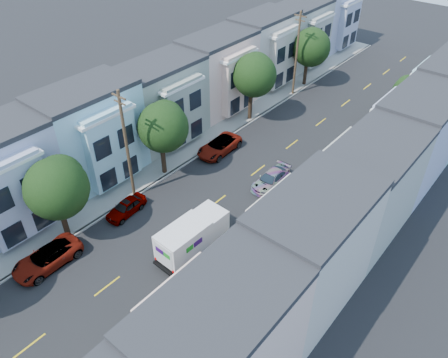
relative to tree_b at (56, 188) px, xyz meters
name	(u,v)px	position (x,y,z in m)	size (l,w,h in m)	color
ground	(168,239)	(6.30, 4.69, -4.83)	(160.00, 160.00, 0.00)	black
road_slab	(276,157)	(6.30, 19.69, -4.82)	(12.00, 70.00, 0.02)	black
curb_left	(229,136)	(0.25, 19.69, -4.76)	(0.30, 70.00, 0.15)	gray
curb_right	(330,180)	(12.35, 19.69, -4.76)	(0.30, 70.00, 0.15)	gray
sidewalk_left	(219,132)	(-1.05, 19.69, -4.76)	(2.60, 70.00, 0.15)	gray
sidewalk_right	(343,185)	(13.65, 19.69, -4.76)	(2.60, 70.00, 0.15)	gray
centerline	(276,157)	(6.30, 19.69, -4.83)	(0.12, 70.00, 0.01)	gold
townhouse_row_left	(194,121)	(-4.85, 19.69, -4.83)	(5.00, 70.00, 8.50)	#A9AB9F
townhouse_row_right	(382,203)	(17.45, 19.69, -4.83)	(5.00, 70.00, 8.50)	#A9AB9F
tree_b	(56,188)	(0.00, 0.00, 0.00)	(4.70, 4.70, 7.20)	black
tree_c	(162,127)	(0.00, 10.73, 0.29)	(4.53, 4.53, 7.41)	black
tree_d	(254,75)	(0.00, 24.14, 0.58)	(4.70, 4.70, 7.79)	black
tree_e	(310,47)	(0.00, 35.90, 0.24)	(4.70, 4.70, 7.44)	black
tree_far_r	(406,91)	(13.20, 33.45, -0.69)	(3.10, 3.10, 5.74)	black
utility_pole_near	(127,146)	(0.00, 6.69, 0.32)	(1.60, 0.26, 10.00)	#42301E
utility_pole_far	(297,54)	(0.00, 32.69, 0.32)	(1.60, 0.26, 10.00)	#42301E
fedex_truck	(192,236)	(8.59, 5.08, -3.26)	(2.25, 5.85, 2.81)	silver
lead_sedan	(271,179)	(8.51, 15.58, -4.17)	(1.84, 4.38, 1.31)	black
parked_left_b	(47,258)	(1.40, -2.77, -4.12)	(2.35, 5.10, 1.42)	black
parked_left_c	(126,207)	(1.40, 4.67, -4.19)	(1.51, 3.95, 1.28)	#B0B6C8
parked_left_d	(219,146)	(1.40, 16.77, -4.12)	(2.37, 5.14, 1.43)	#400510
parked_right_a	(152,321)	(11.20, -1.50, -4.21)	(1.48, 3.85, 1.25)	slate
parked_right_b	(207,271)	(11.20, 3.77, -4.15)	(1.90, 4.51, 1.35)	white
parked_right_c	(336,155)	(11.20, 22.90, -4.21)	(1.46, 3.80, 1.23)	black
parked_right_d	(376,119)	(11.20, 32.02, -4.14)	(1.64, 4.27, 1.39)	black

